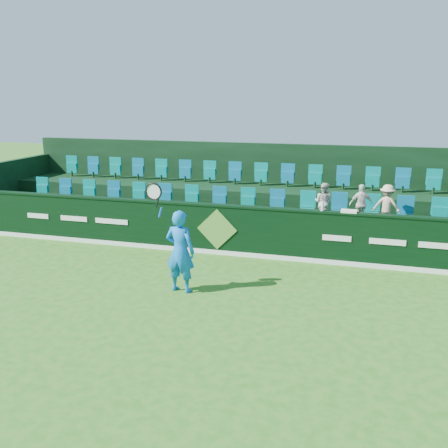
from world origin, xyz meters
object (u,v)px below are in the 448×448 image
(towel, at_px, (349,211))
(drinks_bottle, at_px, (322,206))
(spectator_middle, at_px, (361,204))
(spectator_right, at_px, (387,205))
(tennis_player, at_px, (180,251))
(spectator_left, at_px, (323,202))

(towel, bearing_deg, drinks_bottle, 180.00)
(drinks_bottle, bearing_deg, spectator_middle, 50.61)
(spectator_right, relative_size, towel, 2.89)
(tennis_player, height_order, spectator_middle, tennis_player)
(spectator_middle, relative_size, drinks_bottle, 4.69)
(spectator_left, xyz_separation_m, spectator_right, (1.64, 0.00, 0.01))
(spectator_left, relative_size, spectator_right, 0.98)
(towel, relative_size, drinks_bottle, 1.65)
(tennis_player, distance_m, drinks_bottle, 3.94)
(spectator_middle, height_order, towel, spectator_middle)
(spectator_right, bearing_deg, towel, 61.95)
(tennis_player, relative_size, spectator_left, 2.28)
(spectator_middle, bearing_deg, drinks_bottle, 34.32)
(spectator_middle, bearing_deg, spectator_right, 163.70)
(spectator_right, height_order, drinks_bottle, spectator_right)
(spectator_left, xyz_separation_m, spectator_middle, (0.99, 0.00, 0.00))
(spectator_right, bearing_deg, drinks_bottle, 47.01)
(spectator_middle, height_order, drinks_bottle, spectator_middle)
(spectator_right, distance_m, towel, 1.45)
(drinks_bottle, bearing_deg, spectator_left, 93.38)
(spectator_right, bearing_deg, spectator_middle, 11.50)
(spectator_right, bearing_deg, spectator_left, 11.50)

